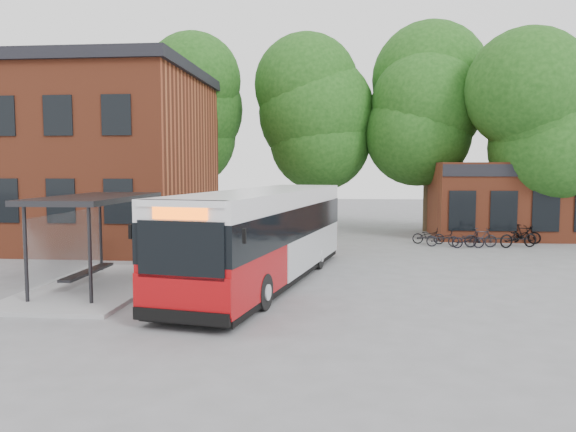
# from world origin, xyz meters

# --- Properties ---
(ground) EXTENTS (100.00, 100.00, 0.00)m
(ground) POSITION_xyz_m (0.00, 0.00, 0.00)
(ground) COLOR slate
(station_building) EXTENTS (18.40, 10.40, 8.50)m
(station_building) POSITION_xyz_m (-13.00, 9.00, 4.25)
(station_building) COLOR brown
(station_building) RESTS_ON ground
(shop_row) EXTENTS (14.00, 6.20, 4.00)m
(shop_row) POSITION_xyz_m (15.00, 14.00, 2.00)
(shop_row) COLOR brown
(shop_row) RESTS_ON ground
(bus_shelter) EXTENTS (3.60, 7.00, 2.90)m
(bus_shelter) POSITION_xyz_m (-4.50, -1.00, 1.45)
(bus_shelter) COLOR #252529
(bus_shelter) RESTS_ON ground
(bike_rail) EXTENTS (5.20, 0.10, 0.38)m
(bike_rail) POSITION_xyz_m (9.28, 10.00, 0.19)
(bike_rail) COLOR #252529
(bike_rail) RESTS_ON ground
(tree_0) EXTENTS (7.92, 7.92, 11.00)m
(tree_0) POSITION_xyz_m (-6.00, 16.00, 5.50)
(tree_0) COLOR #184412
(tree_0) RESTS_ON ground
(tree_1) EXTENTS (7.92, 7.92, 10.40)m
(tree_1) POSITION_xyz_m (1.00, 17.00, 5.20)
(tree_1) COLOR #184412
(tree_1) RESTS_ON ground
(tree_2) EXTENTS (7.92, 7.92, 11.00)m
(tree_2) POSITION_xyz_m (8.00, 16.00, 5.50)
(tree_2) COLOR #184412
(tree_2) RESTS_ON ground
(tree_3) EXTENTS (7.04, 7.04, 9.28)m
(tree_3) POSITION_xyz_m (13.00, 12.00, 4.64)
(tree_3) COLOR #184412
(tree_3) RESTS_ON ground
(city_bus) EXTENTS (4.70, 12.11, 3.01)m
(city_bus) POSITION_xyz_m (0.57, 0.34, 1.50)
(city_bus) COLOR #9E090D
(city_bus) RESTS_ON ground
(bicycle_0) EXTENTS (1.58, 0.70, 0.80)m
(bicycle_0) POSITION_xyz_m (7.27, 10.30, 0.40)
(bicycle_0) COLOR black
(bicycle_0) RESTS_ON ground
(bicycle_2) EXTENTS (1.53, 0.57, 0.80)m
(bicycle_2) POSITION_xyz_m (7.81, 9.40, 0.40)
(bicycle_2) COLOR black
(bicycle_2) RESTS_ON ground
(bicycle_4) EXTENTS (1.58, 0.74, 0.80)m
(bicycle_4) POSITION_xyz_m (8.89, 9.02, 0.40)
(bicycle_4) COLOR black
(bicycle_4) RESTS_ON ground
(bicycle_5) EXTENTS (1.57, 0.59, 0.92)m
(bicycle_5) POSITION_xyz_m (9.53, 9.32, 0.46)
(bicycle_5) COLOR black
(bicycle_5) RESTS_ON ground
(bicycle_6) EXTENTS (2.03, 1.25, 1.00)m
(bicycle_6) POSITION_xyz_m (11.26, 9.42, 0.50)
(bicycle_6) COLOR black
(bicycle_6) RESTS_ON ground
(bicycle_7) EXTENTS (1.62, 0.99, 0.94)m
(bicycle_7) POSITION_xyz_m (11.96, 10.86, 0.47)
(bicycle_7) COLOR black
(bicycle_7) RESTS_ON ground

